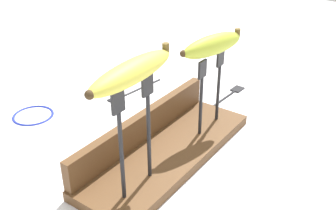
% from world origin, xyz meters
% --- Properties ---
extents(ground_plane, '(3.00, 3.00, 0.00)m').
position_xyz_m(ground_plane, '(0.00, 0.00, 0.00)').
color(ground_plane, silver).
extents(wooden_board, '(0.42, 0.15, 0.02)m').
position_xyz_m(wooden_board, '(0.00, 0.00, 0.01)').
color(wooden_board, brown).
rests_on(wooden_board, ground).
extents(board_backstop, '(0.42, 0.02, 0.06)m').
position_xyz_m(board_backstop, '(0.00, 0.06, 0.05)').
color(board_backstop, brown).
rests_on(board_backstop, wooden_board).
extents(fork_stand_left, '(0.10, 0.01, 0.20)m').
position_xyz_m(fork_stand_left, '(-0.12, -0.02, 0.14)').
color(fork_stand_left, black).
rests_on(fork_stand_left, wooden_board).
extents(fork_stand_right, '(0.10, 0.01, 0.17)m').
position_xyz_m(fork_stand_right, '(0.12, -0.02, 0.12)').
color(fork_stand_right, black).
rests_on(fork_stand_right, wooden_board).
extents(banana_raised_left, '(0.20, 0.05, 0.04)m').
position_xyz_m(banana_raised_left, '(-0.12, -0.02, 0.24)').
color(banana_raised_left, '#DBD147').
rests_on(banana_raised_left, fork_stand_left).
extents(banana_raised_right, '(0.16, 0.07, 0.04)m').
position_xyz_m(banana_raised_right, '(0.12, -0.02, 0.21)').
color(banana_raised_right, '#B2C138').
rests_on(banana_raised_right, fork_stand_right).
extents(fork_fallen_near, '(0.18, 0.03, 0.01)m').
position_xyz_m(fork_fallen_near, '(0.31, 0.03, 0.00)').
color(fork_fallen_near, black).
rests_on(fork_fallen_near, ground).
extents(fork_fallen_far, '(0.19, 0.04, 0.01)m').
position_xyz_m(fork_fallen_far, '(0.17, 0.25, 0.00)').
color(fork_fallen_far, black).
rests_on(fork_fallen_far, ground).
extents(wire_coil, '(0.10, 0.10, 0.01)m').
position_xyz_m(wire_coil, '(-0.05, 0.36, 0.00)').
color(wire_coil, '#1E2DA5').
rests_on(wire_coil, ground).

